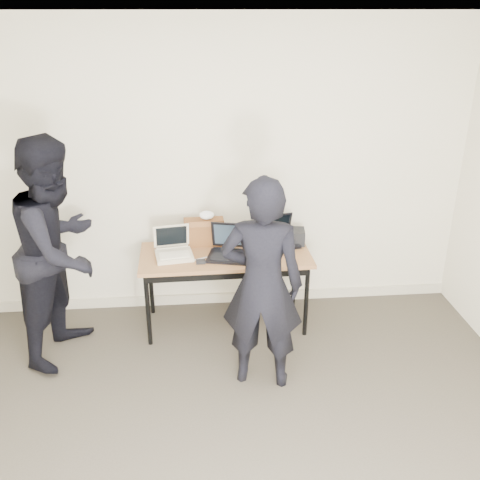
{
  "coord_description": "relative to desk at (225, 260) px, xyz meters",
  "views": [
    {
      "loc": [
        -0.25,
        -2.43,
        2.73
      ],
      "look_at": [
        0.1,
        1.6,
        0.95
      ],
      "focal_mm": 40.0,
      "sensor_mm": 36.0,
      "label": 1
    }
  ],
  "objects": [
    {
      "name": "room",
      "position": [
        0.01,
        -1.83,
        0.69
      ],
      "size": [
        4.6,
        4.6,
        2.8
      ],
      "color": "#403A30",
      "rests_on": "ground"
    },
    {
      "name": "desk",
      "position": [
        0.0,
        0.0,
        0.0
      ],
      "size": [
        1.51,
        0.68,
        0.72
      ],
      "rotation": [
        0.0,
        0.0,
        0.02
      ],
      "color": "#8F5E36",
      "rests_on": "ground"
    },
    {
      "name": "laptop_beige",
      "position": [
        -0.45,
        0.0,
        0.11
      ],
      "size": [
        0.36,
        0.35,
        0.25
      ],
      "rotation": [
        0.0,
        0.0,
        0.15
      ],
      "color": "beige",
      "rests_on": "desk"
    },
    {
      "name": "laptop_center",
      "position": [
        0.04,
        -0.03,
        0.12
      ],
      "size": [
        0.42,
        0.41,
        0.27
      ],
      "rotation": [
        0.0,
        0.0,
        -0.23
      ],
      "color": "black",
      "rests_on": "desk"
    },
    {
      "name": "laptop_right",
      "position": [
        0.49,
        0.2,
        0.12
      ],
      "size": [
        0.41,
        0.4,
        0.26
      ],
      "rotation": [
        0.0,
        0.0,
        0.2
      ],
      "color": "black",
      "rests_on": "desk"
    },
    {
      "name": "leather_satchel",
      "position": [
        -0.18,
        0.23,
        0.19
      ],
      "size": [
        0.36,
        0.18,
        0.25
      ],
      "rotation": [
        0.0,
        0.0,
        0.02
      ],
      "color": "brown",
      "rests_on": "desk"
    },
    {
      "name": "tissue",
      "position": [
        -0.15,
        0.23,
        0.34
      ],
      "size": [
        0.14,
        0.11,
        0.08
      ],
      "primitive_type": "ellipsoid",
      "rotation": [
        0.0,
        0.0,
        -0.11
      ],
      "color": "white",
      "rests_on": "leather_satchel"
    },
    {
      "name": "equipment_box",
      "position": [
        0.63,
        0.19,
        0.12
      ],
      "size": [
        0.25,
        0.22,
        0.13
      ],
      "primitive_type": "cube",
      "rotation": [
        0.0,
        0.0,
        -0.13
      ],
      "color": "black",
      "rests_on": "desk"
    },
    {
      "name": "power_brick",
      "position": [
        -0.22,
        -0.17,
        0.07
      ],
      "size": [
        0.08,
        0.05,
        0.03
      ],
      "primitive_type": "cube",
      "rotation": [
        0.0,
        0.0,
        0.03
      ],
      "color": "black",
      "rests_on": "desk"
    },
    {
      "name": "cables",
      "position": [
        0.05,
        -0.0,
        0.06
      ],
      "size": [
        1.15,
        0.41,
        0.01
      ],
      "rotation": [
        0.0,
        0.0,
        -0.06
      ],
      "color": "silver",
      "rests_on": "desk"
    },
    {
      "name": "person_typist",
      "position": [
        0.22,
        -0.82,
        0.18
      ],
      "size": [
        0.68,
        0.52,
        1.68
      ],
      "primitive_type": "imported",
      "rotation": [
        0.0,
        0.0,
        2.93
      ],
      "color": "black",
      "rests_on": "ground"
    },
    {
      "name": "person_observer",
      "position": [
        -1.35,
        -0.26,
        0.27
      ],
      "size": [
        0.95,
        1.08,
        1.87
      ],
      "primitive_type": "imported",
      "rotation": [
        0.0,
        0.0,
        1.26
      ],
      "color": "black",
      "rests_on": "ground"
    },
    {
      "name": "baseboard",
      "position": [
        0.01,
        0.4,
        -0.61
      ],
      "size": [
        4.5,
        0.03,
        0.1
      ],
      "primitive_type": "cube",
      "color": "beige",
      "rests_on": "ground"
    }
  ]
}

